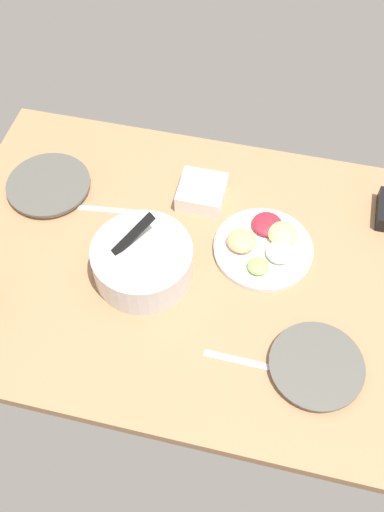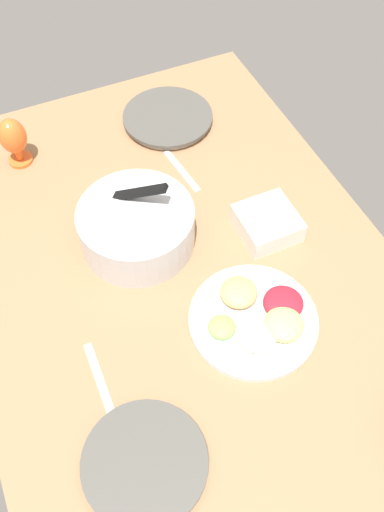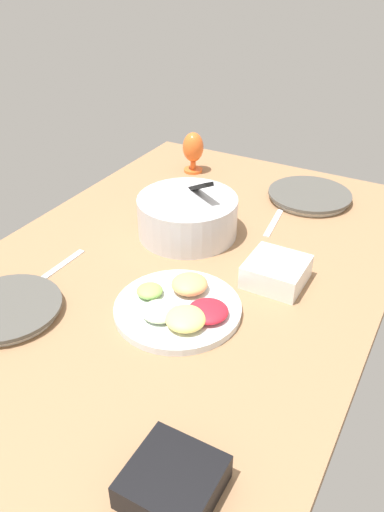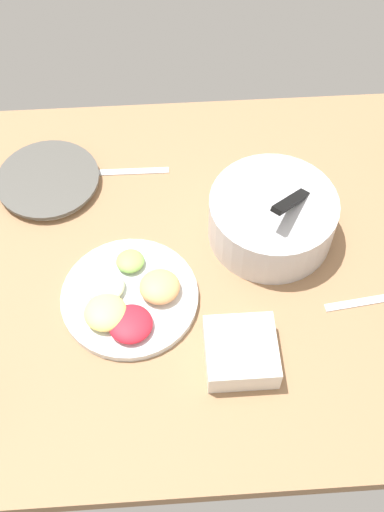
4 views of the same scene
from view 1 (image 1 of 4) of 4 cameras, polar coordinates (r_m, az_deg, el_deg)
ground_plane at (r=171.72cm, az=1.26°, el=-1.34°), size 160.00×104.00×4.00cm
dinner_plate_left at (r=156.93cm, az=12.30°, el=-10.69°), size 25.30×25.30×2.41cm
dinner_plate_right at (r=193.00cm, az=-14.09°, el=6.82°), size 27.25×27.25×2.58cm
mixing_bowl at (r=164.06cm, az=-4.96°, el=-0.48°), size 28.88×28.88×18.80cm
fruit_platter at (r=173.31cm, az=7.21°, el=1.09°), size 29.96×29.96×5.48cm
square_bowl_white at (r=182.87cm, az=0.98°, el=6.44°), size 14.41×14.41×6.19cm
fork_by_left_plate at (r=155.69cm, az=4.45°, el=-10.28°), size 18.02×2.05×0.60cm
fork_by_right_plate at (r=184.31cm, az=-8.60°, el=4.62°), size 18.09×3.93×0.60cm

